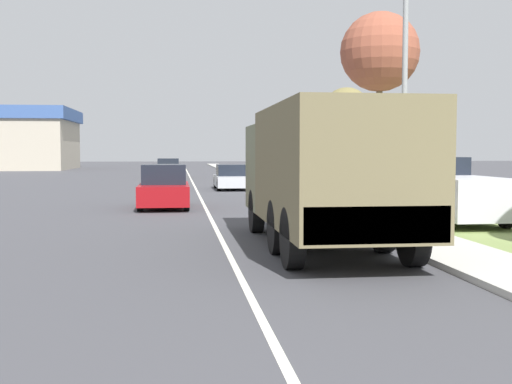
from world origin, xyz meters
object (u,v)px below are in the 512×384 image
Objects in this scene: car_third_ahead at (168,169)px; lamp_post at (399,37)px; car_nearest_ahead at (164,188)px; pickup_truck at (446,191)px; car_second_ahead at (231,178)px; military_truck at (323,169)px.

lamp_post reaches higher than car_third_ahead.
pickup_truck is at bearing -33.44° from car_nearest_ahead.
car_nearest_ahead is 26.90m from car_third_ahead.
lamp_post is at bearing -82.17° from car_second_ahead.
military_truck is 21.55m from car_second_ahead.
car_third_ahead is (-3.82, 37.27, -1.02)m from military_truck.
pickup_truck is (8.48, -5.60, 0.20)m from car_nearest_ahead.
pickup_truck is at bearing 44.53° from military_truck.
military_truck is at bearing -70.75° from car_nearest_ahead.
military_truck is 11.03m from car_nearest_ahead.
car_nearest_ahead is 10.16m from pickup_truck.
car_third_ahead is at bearing 90.42° from car_nearest_ahead.
military_truck is at bearing -89.53° from car_second_ahead.
car_second_ahead is at bearing -76.99° from car_third_ahead.
car_third_ahead is at bearing 104.94° from pickup_truck.
car_nearest_ahead is at bearing 146.56° from pickup_truck.
car_second_ahead is 19.85m from lamp_post.
car_third_ahead is at bearing 100.19° from lamp_post.
military_truck is 0.94× the size of lamp_post.
military_truck is 37.48m from car_third_ahead.
car_second_ahead is 0.52× the size of lamp_post.
military_truck is 1.88× the size of car_nearest_ahead.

